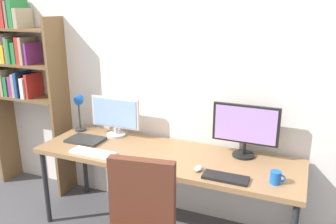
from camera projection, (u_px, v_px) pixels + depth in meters
wall_back at (184, 78)px, 3.05m from camera, size 4.60×0.10×2.60m
desk at (166, 160)px, 2.86m from camera, size 2.20×0.68×0.74m
bookshelf at (20, 69)px, 3.52m from camera, size 0.83×0.28×2.00m
monitor_left at (115, 115)px, 3.20m from camera, size 0.49×0.18×0.37m
monitor_right at (245, 128)px, 2.74m from camera, size 0.53×0.18×0.43m
desk_lamp at (77, 105)px, 3.29m from camera, size 0.11×0.15×0.40m
keyboard_left at (93, 153)px, 2.85m from camera, size 0.39×0.13×0.02m
keyboard_right at (226, 178)px, 2.43m from camera, size 0.32×0.13×0.02m
computer_mouse at (199, 168)px, 2.56m from camera, size 0.06×0.10×0.03m
laptop_closed at (86, 140)px, 3.12m from camera, size 0.32×0.22×0.02m
coffee_mug at (276, 177)px, 2.36m from camera, size 0.11×0.08×0.09m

